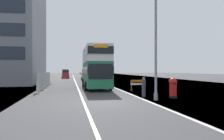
% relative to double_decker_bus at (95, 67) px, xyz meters
% --- Properties ---
extents(ground, '(140.00, 280.00, 0.10)m').
position_rel_double_decker_bus_xyz_m(ground, '(-0.20, -12.15, -2.63)').
color(ground, '#38383A').
extents(double_decker_bus, '(2.93, 10.79, 4.85)m').
position_rel_double_decker_bus_xyz_m(double_decker_bus, '(0.00, 0.00, 0.00)').
color(double_decker_bus, '#1E6B47').
rests_on(double_decker_bus, ground).
extents(lamppost_foreground, '(0.29, 0.70, 8.80)m').
position_rel_double_decker_bus_xyz_m(lamppost_foreground, '(3.17, -11.60, 1.58)').
color(lamppost_foreground, gray).
rests_on(lamppost_foreground, ground).
extents(red_pillar_postbox, '(0.63, 0.63, 1.59)m').
position_rel_double_decker_bus_xyz_m(red_pillar_postbox, '(4.98, -10.61, -1.71)').
color(red_pillar_postbox, black).
rests_on(red_pillar_postbox, ground).
extents(roadworks_barrier, '(1.65, 0.61, 1.14)m').
position_rel_double_decker_bus_xyz_m(roadworks_barrier, '(4.05, -4.23, -1.86)').
color(roadworks_barrier, orange).
rests_on(roadworks_barrier, ground).
extents(construction_site_fence, '(0.44, 13.80, 1.93)m').
position_rel_double_decker_bus_xyz_m(construction_site_fence, '(-5.98, 1.01, -1.66)').
color(construction_site_fence, '#A8AAAD').
rests_on(construction_site_fence, ground).
extents(car_oncoming_near, '(1.90, 3.84, 2.36)m').
position_rel_double_decker_bus_xyz_m(car_oncoming_near, '(0.14, 15.42, -1.48)').
color(car_oncoming_near, slate).
rests_on(car_oncoming_near, ground).
extents(car_receding_mid, '(1.93, 4.38, 2.35)m').
position_rel_double_decker_bus_xyz_m(car_receding_mid, '(0.33, 22.38, -1.49)').
color(car_receding_mid, gray).
rests_on(car_receding_mid, ground).
extents(car_receding_far, '(1.92, 4.27, 2.28)m').
position_rel_double_decker_bus_xyz_m(car_receding_far, '(-4.16, 31.99, -1.52)').
color(car_receding_far, maroon).
rests_on(car_receding_far, ground).
extents(bare_tree_far_verge_near, '(2.51, 2.34, 4.48)m').
position_rel_double_decker_bus_xyz_m(bare_tree_far_verge_near, '(-10.55, 12.48, -0.41)').
color(bare_tree_far_verge_near, '#4C3D2D').
rests_on(bare_tree_far_verge_near, ground).
extents(pedestrian_at_kerb, '(0.34, 0.34, 1.61)m').
position_rel_double_decker_bus_xyz_m(pedestrian_at_kerb, '(2.95, -9.49, -1.78)').
color(pedestrian_at_kerb, '#2D3342').
rests_on(pedestrian_at_kerb, ground).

